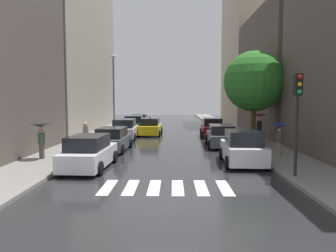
% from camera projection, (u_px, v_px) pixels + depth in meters
% --- Properties ---
extents(ground_plane, '(28.00, 72.00, 0.04)m').
position_uv_depth(ground_plane, '(171.00, 131.00, 34.57)').
color(ground_plane, '#262629').
extents(sidewalk_left, '(3.00, 72.00, 0.15)m').
position_uv_depth(sidewalk_left, '(111.00, 130.00, 34.67)').
color(sidewalk_left, gray).
rests_on(sidewalk_left, ground).
extents(sidewalk_right, '(3.00, 72.00, 0.15)m').
position_uv_depth(sidewalk_right, '(231.00, 130.00, 34.46)').
color(sidewalk_right, gray).
rests_on(sidewalk_right, ground).
extents(crosswalk_stripes, '(4.95, 2.20, 0.01)m').
position_uv_depth(crosswalk_stripes, '(166.00, 187.00, 12.24)').
color(crosswalk_stripes, silver).
rests_on(crosswalk_stripes, ground).
extents(building_left_mid, '(6.00, 19.85, 20.82)m').
position_uv_depth(building_left_mid, '(69.00, 34.00, 34.24)').
color(building_left_mid, '#9E9384').
rests_on(building_left_mid, ground).
extents(building_right_mid, '(6.00, 13.85, 11.69)m').
position_uv_depth(building_right_mid, '(285.00, 74.00, 30.48)').
color(building_right_mid, '#564C47').
rests_on(building_right_mid, ground).
extents(building_right_far, '(6.00, 13.62, 20.62)m').
position_uv_depth(building_right_far, '(250.00, 50.00, 44.36)').
color(building_right_far, '#B2A38C').
rests_on(building_right_far, ground).
extents(parked_car_left_nearest, '(2.17, 4.54, 1.65)m').
position_uv_depth(parked_car_left_nearest, '(89.00, 153.00, 15.58)').
color(parked_car_left_nearest, silver).
rests_on(parked_car_left_nearest, ground).
extents(parked_car_left_second, '(2.20, 4.42, 1.56)m').
position_uv_depth(parked_car_left_second, '(113.00, 140.00, 20.94)').
color(parked_car_left_second, '#474C51').
rests_on(parked_car_left_second, ground).
extents(parked_car_left_third, '(2.19, 4.83, 1.71)m').
position_uv_depth(parked_car_left_third, '(125.00, 129.00, 27.46)').
color(parked_car_left_third, silver).
rests_on(parked_car_left_third, ground).
extents(parked_car_left_fourth, '(2.25, 4.59, 1.70)m').
position_uv_depth(parked_car_left_fourth, '(134.00, 124.00, 33.50)').
color(parked_car_left_fourth, '#0C4C2D').
rests_on(parked_car_left_fourth, ground).
extents(parked_car_left_fifth, '(2.25, 4.37, 1.58)m').
position_uv_depth(parked_car_left_fifth, '(140.00, 121.00, 38.86)').
color(parked_car_left_fifth, '#0C4C2D').
rests_on(parked_car_left_fifth, ground).
extents(parked_car_right_nearest, '(2.24, 4.14, 1.77)m').
position_uv_depth(parked_car_right_nearest, '(243.00, 148.00, 16.69)').
color(parked_car_right_nearest, silver).
rests_on(parked_car_right_nearest, ground).
extents(parked_car_right_second, '(2.24, 4.87, 1.56)m').
position_uv_depth(parked_car_right_second, '(221.00, 136.00, 23.03)').
color(parked_car_right_second, '#474C51').
rests_on(parked_car_right_second, ground).
extents(parked_car_right_third, '(2.13, 4.34, 1.72)m').
position_uv_depth(parked_car_right_third, '(212.00, 128.00, 28.90)').
color(parked_car_right_third, maroon).
rests_on(parked_car_right_third, ground).
extents(taxi_midroad, '(2.18, 4.48, 1.81)m').
position_uv_depth(taxi_midroad, '(151.00, 127.00, 30.27)').
color(taxi_midroad, yellow).
rests_on(taxi_midroad, ground).
extents(pedestrian_foreground, '(1.09, 1.09, 1.91)m').
position_uv_depth(pedestrian_foreground, '(41.00, 133.00, 17.35)').
color(pedestrian_foreground, brown).
rests_on(pedestrian_foreground, sidewalk_left).
extents(pedestrian_near_tree, '(1.06, 1.06, 1.84)m').
position_uv_depth(pedestrian_near_tree, '(279.00, 132.00, 18.38)').
color(pedestrian_near_tree, gray).
rests_on(pedestrian_near_tree, sidewalk_right).
extents(pedestrian_by_kerb, '(0.36, 0.36, 1.76)m').
position_uv_depth(pedestrian_by_kerb, '(86.00, 135.00, 20.81)').
color(pedestrian_by_kerb, gray).
rests_on(pedestrian_by_kerb, sidewalk_left).
extents(pedestrian_far_side, '(1.09, 1.09, 2.12)m').
position_uv_depth(pedestrian_far_side, '(259.00, 121.00, 24.39)').
color(pedestrian_far_side, black).
rests_on(pedestrian_far_side, sidewalk_right).
extents(street_tree_right, '(4.55, 4.55, 6.87)m').
position_uv_depth(street_tree_right, '(254.00, 82.00, 23.95)').
color(street_tree_right, '#513823').
rests_on(street_tree_right, sidewalk_right).
extents(traffic_light_right_corner, '(0.30, 0.42, 4.30)m').
position_uv_depth(traffic_light_right_corner, '(298.00, 102.00, 13.24)').
color(traffic_light_right_corner, black).
rests_on(traffic_light_right_corner, sidewalk_right).
extents(lamp_post_left, '(0.60, 0.28, 7.54)m').
position_uv_depth(lamp_post_left, '(114.00, 88.00, 31.12)').
color(lamp_post_left, '#595B60').
rests_on(lamp_post_left, sidewalk_left).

